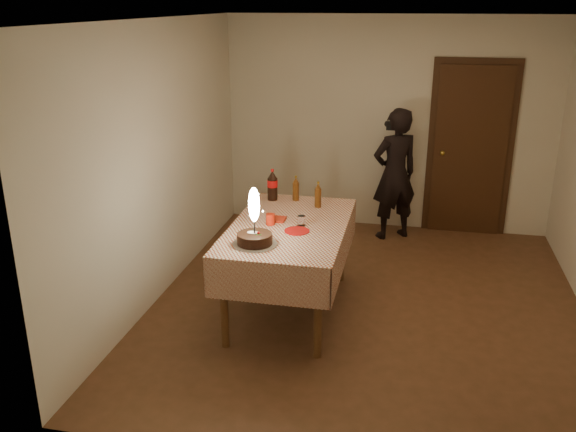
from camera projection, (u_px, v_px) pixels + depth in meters
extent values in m
cube|color=brown|center=(366.00, 304.00, 5.82)|extent=(4.00, 4.50, 0.01)
cube|color=silver|center=(387.00, 125.00, 7.46)|extent=(4.00, 0.04, 2.60)
cube|color=silver|center=(340.00, 282.00, 3.31)|extent=(4.00, 0.04, 2.60)
cube|color=silver|center=(161.00, 161.00, 5.78)|extent=(0.04, 4.50, 2.60)
cube|color=silver|center=(380.00, 19.00, 4.95)|extent=(4.00, 4.50, 0.04)
cube|color=#472814|center=(470.00, 152.00, 7.33)|extent=(0.85, 0.05, 2.05)
sphere|color=#B28C33|center=(442.00, 153.00, 7.36)|extent=(0.06, 0.06, 0.06)
cube|color=brown|center=(289.00, 228.00, 5.46)|extent=(0.90, 1.60, 0.04)
cylinder|color=brown|center=(224.00, 303.00, 4.99)|extent=(0.07, 0.07, 0.80)
cylinder|color=brown|center=(318.00, 313.00, 4.84)|extent=(0.07, 0.07, 0.80)
cylinder|color=brown|center=(267.00, 238.00, 6.36)|extent=(0.07, 0.07, 0.80)
cylinder|color=brown|center=(342.00, 244.00, 6.20)|extent=(0.07, 0.07, 0.80)
cube|color=beige|center=(289.00, 225.00, 5.45)|extent=(1.02, 1.72, 0.01)
cube|color=beige|center=(266.00, 284.00, 4.72)|extent=(1.02, 0.01, 0.34)
cube|color=beige|center=(306.00, 213.00, 6.29)|extent=(1.02, 0.01, 0.34)
cube|color=beige|center=(236.00, 239.00, 5.61)|extent=(0.01, 1.72, 0.34)
cube|color=beige|center=(345.00, 248.00, 5.41)|extent=(0.01, 1.72, 0.34)
cylinder|color=white|center=(255.00, 244.00, 5.01)|extent=(0.36, 0.36, 0.01)
cylinder|color=black|center=(255.00, 239.00, 4.99)|extent=(0.29, 0.29, 0.09)
cylinder|color=white|center=(253.00, 232.00, 5.00)|extent=(0.07, 0.07, 0.00)
sphere|color=red|center=(258.00, 233.00, 4.96)|extent=(0.02, 0.02, 0.02)
cube|color=#19721E|center=(260.00, 235.00, 4.95)|extent=(0.02, 0.01, 0.00)
cube|color=#19721E|center=(257.00, 235.00, 4.95)|extent=(0.01, 0.02, 0.00)
cylinder|color=#262628|center=(254.00, 227.00, 4.96)|extent=(0.01, 0.01, 0.12)
ellipsoid|color=#FFF2BF|center=(254.00, 205.00, 4.89)|extent=(0.09, 0.09, 0.29)
sphere|color=white|center=(254.00, 217.00, 4.93)|extent=(0.04, 0.04, 0.04)
cylinder|color=red|center=(297.00, 231.00, 5.29)|extent=(0.22, 0.22, 0.01)
cylinder|color=red|center=(270.00, 219.00, 5.43)|extent=(0.08, 0.08, 0.10)
cylinder|color=white|center=(301.00, 221.00, 5.41)|extent=(0.07, 0.07, 0.09)
cube|color=#B42914|center=(277.00, 219.00, 5.55)|extent=(0.15, 0.15, 0.02)
cylinder|color=black|center=(273.00, 189.00, 6.09)|extent=(0.10, 0.10, 0.22)
cylinder|color=red|center=(272.00, 183.00, 6.07)|extent=(0.10, 0.10, 0.07)
cone|color=black|center=(272.00, 175.00, 6.04)|extent=(0.10, 0.10, 0.08)
cylinder|color=red|center=(272.00, 170.00, 6.03)|extent=(0.03, 0.03, 0.02)
cylinder|color=#5B300F|center=(296.00, 192.00, 6.08)|extent=(0.06, 0.06, 0.18)
cone|color=#5B300F|center=(296.00, 180.00, 6.04)|extent=(0.06, 0.06, 0.06)
cylinder|color=olive|center=(296.00, 177.00, 6.03)|extent=(0.02, 0.02, 0.02)
cylinder|color=#5B300F|center=(318.00, 198.00, 5.88)|extent=(0.06, 0.06, 0.18)
cone|color=#5B300F|center=(318.00, 186.00, 5.84)|extent=(0.06, 0.06, 0.06)
cylinder|color=olive|center=(318.00, 183.00, 5.83)|extent=(0.02, 0.02, 0.02)
imported|color=black|center=(395.00, 174.00, 7.24)|extent=(0.69, 0.63, 1.58)
cube|color=black|center=(392.00, 125.00, 7.16)|extent=(0.16, 0.15, 0.10)
cylinder|color=black|center=(389.00, 124.00, 7.23)|extent=(0.11, 0.11, 0.08)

